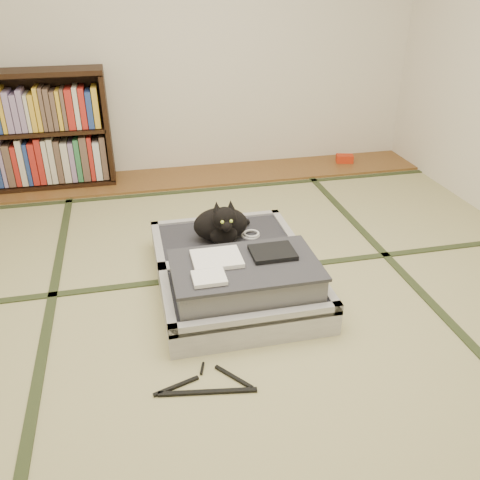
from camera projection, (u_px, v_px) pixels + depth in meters
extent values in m
plane|color=#BABA7C|center=(245.00, 314.00, 2.65)|extent=(4.50, 4.50, 0.00)
cube|color=brown|center=(192.00, 177.00, 4.37)|extent=(4.00, 0.50, 0.02)
cube|color=red|center=(345.00, 159.00, 4.64)|extent=(0.17, 0.12, 0.07)
plane|color=silver|center=(181.00, 24.00, 4.02)|extent=(4.00, 0.00, 4.00)
cube|color=#2D381E|center=(45.00, 341.00, 2.46)|extent=(0.05, 4.50, 0.01)
cube|color=#2D381E|center=(419.00, 290.00, 2.84)|extent=(0.05, 4.50, 0.01)
cube|color=#2D381E|center=(230.00, 274.00, 2.99)|extent=(4.00, 0.05, 0.01)
cube|color=#2D381E|center=(197.00, 190.00, 4.11)|extent=(4.00, 0.05, 0.01)
cube|color=black|center=(107.00, 126.00, 4.08)|extent=(0.04, 0.29, 0.82)
cube|color=black|center=(36.00, 184.00, 4.17)|extent=(1.28, 0.29, 0.04)
cube|color=black|center=(14.00, 73.00, 3.75)|extent=(1.28, 0.29, 0.04)
cube|color=black|center=(26.00, 132.00, 3.96)|extent=(1.23, 0.29, 0.03)
cube|color=black|center=(28.00, 127.00, 4.08)|extent=(1.28, 0.02, 0.82)
cube|color=gray|center=(31.00, 159.00, 4.05)|extent=(1.15, 0.21, 0.35)
cube|color=gray|center=(20.00, 108.00, 3.86)|extent=(1.15, 0.21, 0.31)
cube|color=#BBBBC0|center=(245.00, 302.00, 2.62)|extent=(0.84, 0.56, 0.14)
cube|color=#302F37|center=(245.00, 296.00, 2.61)|extent=(0.75, 0.47, 0.11)
cube|color=#BBBBC0|center=(258.00, 319.00, 2.37)|extent=(0.84, 0.04, 0.06)
cube|color=#BBBBC0|center=(235.00, 264.00, 2.81)|extent=(0.84, 0.04, 0.06)
cube|color=#BBBBC0|center=(167.00, 299.00, 2.51)|extent=(0.04, 0.56, 0.06)
cube|color=#BBBBC0|center=(318.00, 280.00, 2.66)|extent=(0.04, 0.56, 0.06)
cube|color=#BBBBC0|center=(224.00, 250.00, 3.10)|extent=(0.84, 0.56, 0.14)
cube|color=#302F37|center=(224.00, 245.00, 3.08)|extent=(0.75, 0.47, 0.11)
cube|color=#BBBBC0|center=(233.00, 260.00, 2.84)|extent=(0.84, 0.04, 0.06)
cube|color=#BBBBC0|center=(216.00, 221.00, 3.29)|extent=(0.84, 0.04, 0.06)
cube|color=#BBBBC0|center=(158.00, 246.00, 2.99)|extent=(0.04, 0.56, 0.06)
cube|color=#BBBBC0|center=(287.00, 232.00, 3.14)|extent=(0.04, 0.56, 0.06)
cylinder|color=black|center=(234.00, 261.00, 2.82)|extent=(0.75, 0.03, 0.03)
cube|color=gray|center=(245.00, 279.00, 2.56)|extent=(0.71, 0.43, 0.14)
cube|color=#34333A|center=(245.00, 265.00, 2.52)|extent=(0.74, 0.46, 0.02)
cube|color=white|center=(217.00, 259.00, 2.53)|extent=(0.25, 0.20, 0.02)
cube|color=black|center=(273.00, 252.00, 2.59)|extent=(0.22, 0.18, 0.02)
cube|color=white|center=(209.00, 278.00, 2.37)|extent=(0.16, 0.13, 0.02)
cube|color=white|center=(207.00, 340.00, 2.34)|extent=(0.07, 0.01, 0.05)
cube|color=white|center=(235.00, 339.00, 2.38)|extent=(0.06, 0.01, 0.04)
cube|color=orange|center=(314.00, 325.00, 2.44)|extent=(0.06, 0.01, 0.04)
cube|color=#197F33|center=(299.00, 323.00, 2.42)|extent=(0.04, 0.01, 0.03)
ellipsoid|color=black|center=(221.00, 224.00, 3.00)|extent=(0.32, 0.21, 0.20)
ellipsoid|color=black|center=(224.00, 235.00, 2.93)|extent=(0.16, 0.12, 0.12)
ellipsoid|color=black|center=(225.00, 218.00, 2.84)|extent=(0.14, 0.13, 0.13)
sphere|color=black|center=(227.00, 226.00, 2.80)|extent=(0.06, 0.06, 0.06)
cone|color=black|center=(217.00, 206.00, 2.82)|extent=(0.05, 0.06, 0.06)
cone|color=black|center=(231.00, 205.00, 2.83)|extent=(0.05, 0.06, 0.06)
sphere|color=#A5BF33|center=(222.00, 222.00, 2.78)|extent=(0.02, 0.02, 0.02)
sphere|color=#A5BF33|center=(231.00, 221.00, 2.79)|extent=(0.02, 0.02, 0.02)
cylinder|color=black|center=(236.00, 226.00, 3.14)|extent=(0.20, 0.12, 0.04)
torus|color=white|center=(250.00, 235.00, 3.08)|extent=(0.12, 0.12, 0.02)
torus|color=white|center=(251.00, 233.00, 3.06)|extent=(0.10, 0.10, 0.01)
cube|color=black|center=(208.00, 392.00, 2.15)|extent=(0.42, 0.09, 0.01)
cube|color=black|center=(176.00, 386.00, 2.18)|extent=(0.21, 0.08, 0.01)
cube|color=black|center=(234.00, 377.00, 2.23)|extent=(0.14, 0.18, 0.01)
cylinder|color=black|center=(202.00, 368.00, 2.28)|extent=(0.03, 0.07, 0.01)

